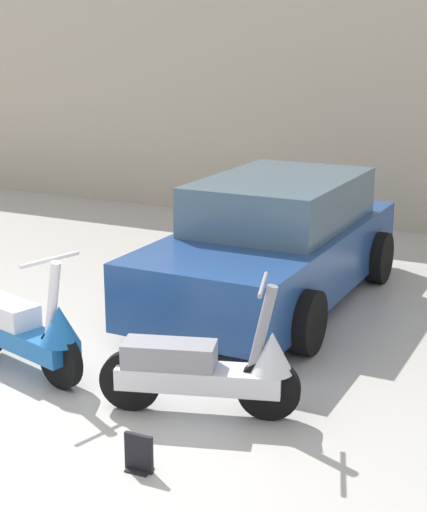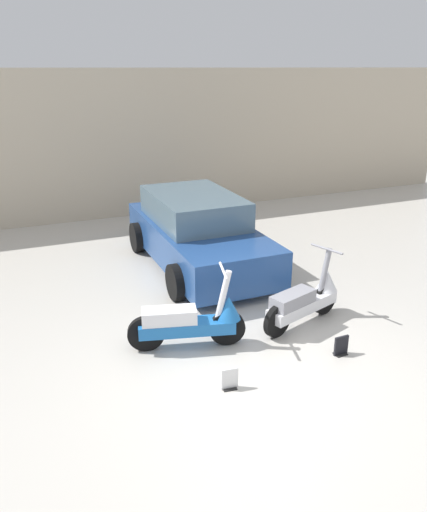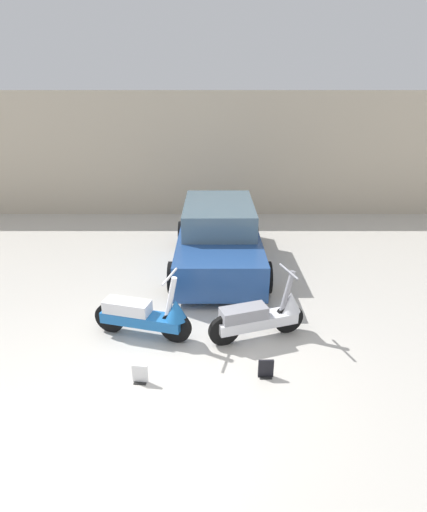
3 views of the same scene
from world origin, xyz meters
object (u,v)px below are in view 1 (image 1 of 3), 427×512
object	(u,v)px
scooter_front_left	(25,329)
placard_near_right_scooter	(139,455)
scooter_front_right	(208,368)
car_rear_left	(274,243)

from	to	relation	value
scooter_front_left	placard_near_right_scooter	distance (m)	1.94
scooter_front_right	placard_near_right_scooter	world-z (taller)	scooter_front_right
car_rear_left	placard_near_right_scooter	world-z (taller)	car_rear_left
scooter_front_right	placard_near_right_scooter	size ratio (longest dim) A/B	5.61
scooter_front_left	placard_near_right_scooter	size ratio (longest dim) A/B	5.80
scooter_front_left	car_rear_left	size ratio (longest dim) A/B	0.39
scooter_front_left	scooter_front_right	xyz separation A→B (m)	(1.72, -0.01, -0.01)
scooter_front_right	car_rear_left	distance (m)	2.79
scooter_front_left	car_rear_left	world-z (taller)	car_rear_left
scooter_front_right	placard_near_right_scooter	bearing A→B (deg)	-110.34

